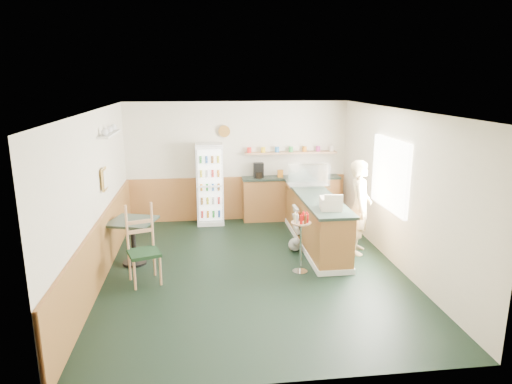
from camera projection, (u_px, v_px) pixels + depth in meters
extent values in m
plane|color=black|center=(253.00, 270.00, 7.81)|extent=(6.00, 6.00, 0.00)
cube|color=beige|center=(238.00, 162.00, 10.38)|extent=(5.00, 0.02, 2.70)
cube|color=beige|center=(95.00, 198.00, 7.18)|extent=(0.02, 6.00, 2.70)
cube|color=beige|center=(399.00, 189.00, 7.78)|extent=(0.02, 6.00, 2.70)
cube|color=silver|center=(253.00, 110.00, 7.15)|extent=(5.00, 6.00, 0.02)
cube|color=#AC6437|center=(238.00, 198.00, 10.55)|extent=(4.98, 0.05, 1.00)
cube|color=#AC6437|center=(102.00, 249.00, 7.39)|extent=(0.05, 5.98, 1.00)
cube|color=white|center=(390.00, 174.00, 8.01)|extent=(0.06, 1.45, 1.25)
cube|color=gold|center=(104.00, 179.00, 7.62)|extent=(0.03, 0.32, 0.38)
cube|color=silver|center=(110.00, 134.00, 7.94)|extent=(0.18, 1.20, 0.03)
cylinder|color=#9D6827|center=(224.00, 131.00, 10.11)|extent=(0.26, 0.04, 0.26)
cube|color=#AC6437|center=(315.00, 222.00, 8.89)|extent=(0.60, 2.95, 0.95)
cube|color=silver|center=(315.00, 242.00, 8.99)|extent=(0.64, 2.97, 0.10)
cube|color=#25332A|center=(316.00, 196.00, 8.76)|extent=(0.68, 3.01, 0.05)
cube|color=#AC6437|center=(291.00, 199.00, 10.53)|extent=(2.20, 0.38, 0.95)
cube|color=#25332A|center=(291.00, 178.00, 10.41)|extent=(2.24, 0.42, 0.05)
cube|color=tan|center=(291.00, 153.00, 10.35)|extent=(2.10, 0.22, 0.04)
cube|color=black|center=(258.00, 170.00, 10.27)|extent=(0.22, 0.18, 0.34)
cylinder|color=#B2664C|center=(249.00, 150.00, 10.22)|extent=(0.10, 0.10, 0.12)
cylinder|color=#B2664C|center=(263.00, 150.00, 10.25)|extent=(0.10, 0.10, 0.12)
cylinder|color=#B2664C|center=(277.00, 149.00, 10.29)|extent=(0.10, 0.10, 0.12)
cylinder|color=#B2664C|center=(291.00, 149.00, 10.33)|extent=(0.10, 0.10, 0.12)
cylinder|color=#B2664C|center=(305.00, 149.00, 10.37)|extent=(0.10, 0.10, 0.12)
cylinder|color=#B2664C|center=(318.00, 149.00, 10.40)|extent=(0.10, 0.10, 0.12)
cylinder|color=#B2664C|center=(332.00, 148.00, 10.44)|extent=(0.10, 0.10, 0.12)
cube|color=white|center=(210.00, 184.00, 10.19)|extent=(0.59, 0.42, 1.80)
cube|color=white|center=(210.00, 186.00, 9.97)|extent=(0.50, 0.02, 1.59)
cube|color=silver|center=(210.00, 186.00, 9.90)|extent=(0.54, 0.02, 1.65)
cube|color=silver|center=(308.00, 185.00, 9.43)|extent=(0.84, 0.44, 0.06)
cube|color=silver|center=(308.00, 174.00, 9.38)|extent=(0.82, 0.42, 0.42)
cube|color=beige|center=(331.00, 203.00, 7.79)|extent=(0.39, 0.41, 0.20)
imported|color=tan|center=(360.00, 207.00, 8.40)|extent=(0.60, 0.70, 1.76)
cylinder|color=silver|center=(300.00, 271.00, 7.73)|extent=(0.26, 0.26, 0.02)
cylinder|color=silver|center=(301.00, 247.00, 7.62)|extent=(0.04, 0.04, 0.86)
cylinder|color=tan|center=(301.00, 223.00, 7.52)|extent=(0.33, 0.33, 0.02)
cylinder|color=red|center=(307.00, 217.00, 7.54)|extent=(0.05, 0.05, 0.15)
cylinder|color=red|center=(303.00, 216.00, 7.59)|extent=(0.05, 0.05, 0.15)
cylinder|color=red|center=(299.00, 216.00, 7.59)|extent=(0.05, 0.05, 0.15)
cylinder|color=red|center=(296.00, 217.00, 7.56)|extent=(0.05, 0.05, 0.15)
cylinder|color=red|center=(295.00, 218.00, 7.49)|extent=(0.05, 0.05, 0.15)
cylinder|color=red|center=(297.00, 219.00, 7.43)|extent=(0.05, 0.05, 0.15)
cylinder|color=red|center=(301.00, 220.00, 7.40)|extent=(0.05, 0.05, 0.15)
cylinder|color=red|center=(305.00, 219.00, 7.42)|extent=(0.05, 0.05, 0.15)
cylinder|color=red|center=(307.00, 218.00, 7.47)|extent=(0.05, 0.05, 0.15)
cube|color=black|center=(297.00, 232.00, 9.00)|extent=(0.05, 0.45, 0.03)
cube|color=silver|center=(296.00, 228.00, 8.98)|extent=(0.09, 0.41, 0.15)
cube|color=black|center=(297.00, 223.00, 8.95)|extent=(0.05, 0.45, 0.03)
cube|color=silver|center=(296.00, 219.00, 8.93)|extent=(0.09, 0.41, 0.15)
cube|color=black|center=(297.00, 214.00, 8.91)|extent=(0.05, 0.45, 0.03)
cube|color=silver|center=(296.00, 211.00, 8.89)|extent=(0.09, 0.41, 0.15)
cylinder|color=black|center=(135.00, 262.00, 8.07)|extent=(0.42, 0.42, 0.04)
cylinder|color=black|center=(134.00, 242.00, 7.98)|extent=(0.08, 0.08, 0.73)
cube|color=#25332A|center=(132.00, 221.00, 7.89)|extent=(0.92, 0.92, 0.04)
cube|color=black|center=(144.00, 253.00, 7.21)|extent=(0.59, 0.59, 0.06)
cylinder|color=tan|center=(130.00, 274.00, 7.06)|extent=(0.04, 0.04, 0.49)
cylinder|color=tan|center=(157.00, 273.00, 7.10)|extent=(0.04, 0.04, 0.49)
cylinder|color=tan|center=(134.00, 264.00, 7.44)|extent=(0.04, 0.04, 0.49)
cylinder|color=tan|center=(159.00, 263.00, 7.49)|extent=(0.04, 0.04, 0.49)
cube|color=tan|center=(144.00, 226.00, 7.32)|extent=(0.42, 0.18, 0.76)
sphere|color=gray|center=(295.00, 245.00, 8.65)|extent=(0.25, 0.25, 0.25)
sphere|color=gray|center=(296.00, 242.00, 8.51)|extent=(0.15, 0.15, 0.15)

